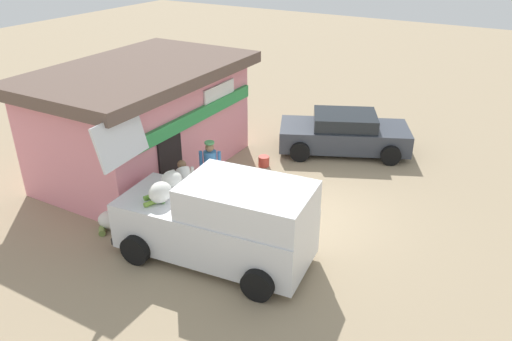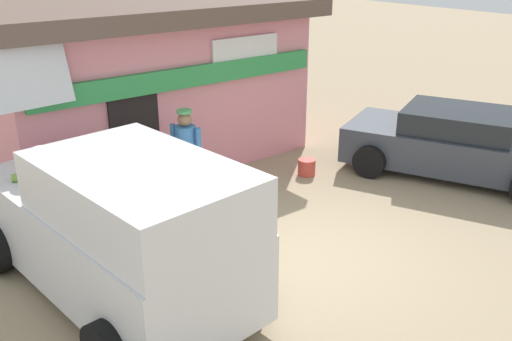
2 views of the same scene
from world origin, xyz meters
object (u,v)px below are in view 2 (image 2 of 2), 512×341
vendor_standing (186,152)px  customer_bending (130,171)px  delivery_van (115,225)px  storefront_bar (141,79)px  parked_sedan (456,143)px  unloaded_banana_pile (23,205)px  paint_bucket (307,167)px

vendor_standing → customer_bending: 1.00m
delivery_van → storefront_bar: bearing=59.5°
delivery_van → parked_sedan: bearing=-1.3°
delivery_van → unloaded_banana_pile: size_ratio=5.34×
vendor_standing → customer_bending: size_ratio=1.19×
customer_bending → storefront_bar: bearing=59.4°
parked_sedan → vendor_standing: bearing=159.4°
storefront_bar → customer_bending: bearing=-120.6°
customer_bending → unloaded_banana_pile: customer_bending is taller
paint_bucket → customer_bending: bearing=176.6°
storefront_bar → customer_bending: 3.25m
parked_sedan → unloaded_banana_pile: 7.86m
storefront_bar → vendor_standing: (-0.61, -2.77, -0.64)m
parked_sedan → customer_bending: bearing=162.3°
customer_bending → paint_bucket: (3.54, -0.21, -0.71)m
paint_bucket → delivery_van: bearing=-161.7°
customer_bending → paint_bucket: size_ratio=4.26×
vendor_standing → unloaded_banana_pile: vendor_standing is taller
unloaded_banana_pile → paint_bucket: (4.89, -1.46, -0.06)m
parked_sedan → customer_bending: 6.15m
storefront_bar → unloaded_banana_pile: 3.59m
unloaded_banana_pile → paint_bucket: unloaded_banana_pile is taller
parked_sedan → vendor_standing: size_ratio=2.61×
unloaded_banana_pile → customer_bending: bearing=-42.8°
storefront_bar → paint_bucket: (1.93, -2.94, -1.46)m
delivery_van → customer_bending: size_ratio=3.26×
customer_bending → paint_bucket: 3.61m
parked_sedan → paint_bucket: size_ratio=13.22×
customer_bending → unloaded_banana_pile: (-1.35, 1.25, -0.66)m
storefront_bar → customer_bending: size_ratio=4.64×
delivery_van → paint_bucket: 4.85m
paint_bucket → storefront_bar: bearing=123.3°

